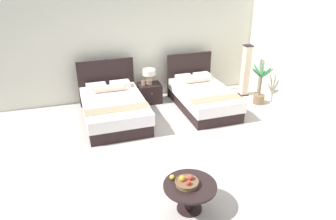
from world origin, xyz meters
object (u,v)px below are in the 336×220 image
object	(u,v)px
bed_near_corner	(203,97)
table_lamp	(149,74)
bed_near_window	(114,108)
fruit_bowl	(187,182)
coffee_table	(190,191)
floor_lamp_corner	(246,71)
nightstand	(150,93)
vase	(143,83)
loose_apple	(172,177)
potted_palm	(260,91)

from	to	relation	value
bed_near_corner	table_lamp	xyz separation A→B (m)	(-1.19, 0.77, 0.47)
bed_near_window	fruit_bowl	bearing A→B (deg)	-79.61
coffee_table	floor_lamp_corner	bearing A→B (deg)	51.62
floor_lamp_corner	nightstand	bearing A→B (deg)	173.92
bed_near_corner	coffee_table	distance (m)	3.70
coffee_table	fruit_bowl	size ratio (longest dim) A/B	2.27
bed_near_corner	vase	world-z (taller)	bed_near_corner
table_lamp	vase	bearing A→B (deg)	-161.07
fruit_bowl	bed_near_corner	bearing A→B (deg)	63.87
fruit_bowl	loose_apple	bearing A→B (deg)	131.99
coffee_table	potted_palm	bearing A→B (deg)	45.53
coffee_table	potted_palm	xyz separation A→B (m)	(3.12, 3.17, -0.00)
floor_lamp_corner	fruit_bowl	bearing A→B (deg)	-128.92
bed_near_corner	loose_apple	xyz separation A→B (m)	(-1.80, -3.14, 0.19)
fruit_bowl	floor_lamp_corner	distance (m)	4.89
table_lamp	floor_lamp_corner	xyz separation A→B (m)	(2.63, -0.30, -0.07)
loose_apple	potted_palm	size ratio (longest dim) A/B	0.07
coffee_table	bed_near_corner	bearing A→B (deg)	64.62
bed_near_window	coffee_table	distance (m)	3.41
bed_near_corner	fruit_bowl	xyz separation A→B (m)	(-1.63, -3.33, 0.20)
nightstand	fruit_bowl	xyz separation A→B (m)	(-0.44, -4.08, 0.26)
coffee_table	fruit_bowl	xyz separation A→B (m)	(-0.05, 0.02, 0.16)
bed_near_corner	potted_palm	xyz separation A→B (m)	(1.53, -0.17, 0.04)
bed_near_window	bed_near_corner	world-z (taller)	bed_near_window
fruit_bowl	floor_lamp_corner	world-z (taller)	floor_lamp_corner
table_lamp	coffee_table	world-z (taller)	table_lamp
vase	fruit_bowl	size ratio (longest dim) A/B	0.38
vase	potted_palm	xyz separation A→B (m)	(2.90, -0.88, -0.22)
loose_apple	floor_lamp_corner	bearing A→B (deg)	48.16
vase	table_lamp	bearing A→B (deg)	18.93
table_lamp	vase	distance (m)	0.27
vase	floor_lamp_corner	size ratio (longest dim) A/B	0.09
coffee_table	vase	bearing A→B (deg)	86.88
coffee_table	nightstand	bearing A→B (deg)	84.48
table_lamp	fruit_bowl	world-z (taller)	table_lamp
fruit_bowl	loose_apple	world-z (taller)	fruit_bowl
bed_near_corner	floor_lamp_corner	world-z (taller)	floor_lamp_corner
fruit_bowl	potted_palm	bearing A→B (deg)	44.97
bed_near_corner	fruit_bowl	distance (m)	3.72
table_lamp	vase	world-z (taller)	table_lamp
nightstand	vase	world-z (taller)	vase
floor_lamp_corner	table_lamp	bearing A→B (deg)	173.49
vase	floor_lamp_corner	world-z (taller)	floor_lamp_corner
table_lamp	fruit_bowl	xyz separation A→B (m)	(-0.44, -4.10, -0.26)
nightstand	potted_palm	xyz separation A→B (m)	(2.72, -0.92, 0.10)
bed_near_corner	table_lamp	size ratio (longest dim) A/B	5.35
bed_near_corner	potted_palm	distance (m)	1.54
nightstand	fruit_bowl	distance (m)	4.11
bed_near_window	nightstand	world-z (taller)	bed_near_window
potted_palm	coffee_table	bearing A→B (deg)	-134.47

